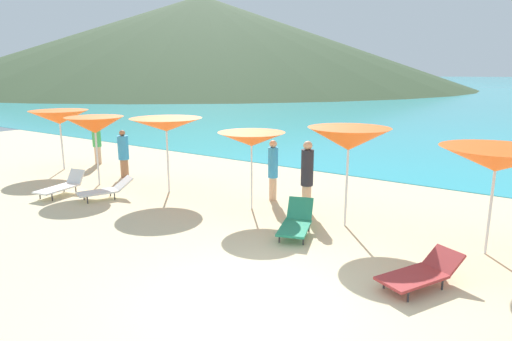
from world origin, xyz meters
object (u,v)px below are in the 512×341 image
at_px(umbrella_1, 95,125).
at_px(beachgoer_1, 97,140).
at_px(beachgoer_2, 123,153).
at_px(umbrella_2, 166,125).
at_px(beachgoer_4, 273,168).
at_px(lounge_chair_0, 296,222).
at_px(lounge_chair_1, 421,273).
at_px(lounge_chair_3, 62,186).
at_px(lounge_chair_7, 106,189).
at_px(umbrella_3, 251,139).
at_px(umbrella_0, 59,117).
at_px(umbrella_4, 349,139).
at_px(beachgoer_0, 307,174).
at_px(umbrella_5, 496,160).

relative_size(umbrella_1, beachgoer_1, 1.20).
xyz_separation_m(umbrella_1, beachgoer_2, (-0.16, 1.18, -1.10)).
bearing_deg(umbrella_1, umbrella_2, 14.67).
bearing_deg(beachgoer_4, lounge_chair_0, 13.52).
xyz_separation_m(lounge_chair_1, beachgoer_1, (-13.54, 3.29, 0.73)).
bearing_deg(lounge_chair_3, lounge_chair_1, -10.56).
relative_size(lounge_chair_3, lounge_chair_7, 0.99).
height_order(umbrella_2, lounge_chair_1, umbrella_2).
xyz_separation_m(lounge_chair_0, beachgoer_2, (-7.79, 1.44, 0.57)).
xyz_separation_m(umbrella_3, lounge_chair_3, (-5.51, -2.15, -1.62)).
distance_m(umbrella_0, umbrella_4, 11.43).
bearing_deg(umbrella_4, lounge_chair_7, -164.59).
bearing_deg(umbrella_3, beachgoer_1, 171.27).
bearing_deg(beachgoer_0, lounge_chair_3, -22.61).
distance_m(lounge_chair_0, beachgoer_4, 2.88).
relative_size(umbrella_0, lounge_chair_1, 1.33).
bearing_deg(beachgoer_2, umbrella_1, -177.18).
relative_size(umbrella_3, umbrella_5, 0.95).
distance_m(umbrella_1, umbrella_5, 11.39).
relative_size(umbrella_3, beachgoer_2, 1.25).
height_order(lounge_chair_3, lounge_chair_7, lounge_chair_3).
bearing_deg(lounge_chair_1, lounge_chair_3, -153.22).
relative_size(lounge_chair_0, beachgoer_0, 0.84).
height_order(umbrella_0, lounge_chair_3, umbrella_0).
bearing_deg(beachgoer_4, lounge_chair_7, -86.84).
height_order(umbrella_0, umbrella_3, umbrella_0).
bearing_deg(umbrella_0, umbrella_3, 0.37).
height_order(umbrella_2, beachgoer_1, umbrella_2).
relative_size(lounge_chair_3, beachgoer_4, 0.93).
relative_size(umbrella_2, lounge_chair_7, 1.46).
distance_m(umbrella_4, lounge_chair_7, 7.18).
height_order(umbrella_5, beachgoer_2, umbrella_5).
relative_size(lounge_chair_1, lounge_chair_7, 1.03).
relative_size(lounge_chair_0, beachgoer_2, 0.96).
height_order(umbrella_4, beachgoer_2, umbrella_4).
bearing_deg(umbrella_3, umbrella_1, -172.54).
bearing_deg(beachgoer_2, lounge_chair_0, -105.57).
bearing_deg(umbrella_3, beachgoer_0, 23.08).
bearing_deg(umbrella_3, umbrella_0, -179.63).
relative_size(lounge_chair_7, beachgoer_2, 0.98).
relative_size(beachgoer_0, beachgoer_4, 1.09).
bearing_deg(lounge_chair_7, beachgoer_2, 152.52).
bearing_deg(umbrella_1, umbrella_3, 7.46).
relative_size(umbrella_4, umbrella_5, 1.08).
bearing_deg(beachgoer_4, umbrella_5, 52.00).
xyz_separation_m(umbrella_2, umbrella_5, (8.78, 0.31, -0.13)).
bearing_deg(beachgoer_2, lounge_chair_3, -178.10).
bearing_deg(beachgoer_2, umbrella_3, -99.37).
xyz_separation_m(umbrella_5, lounge_chair_0, (-3.72, -1.25, -1.66)).
xyz_separation_m(umbrella_1, beachgoer_4, (5.69, 1.77, -1.02)).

